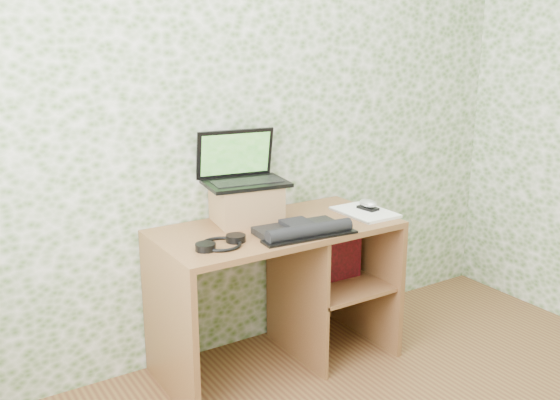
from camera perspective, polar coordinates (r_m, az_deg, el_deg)
wall_back at (r=3.22m, az=-3.32°, el=8.42°), size 3.50×0.00×3.50m
desk at (r=3.23m, az=0.57°, el=-6.59°), size 1.20×0.60×0.75m
riser at (r=3.12m, az=-3.10°, el=-0.32°), size 0.35×0.31×0.19m
laptop at (r=3.12m, az=-3.53°, el=2.64°), size 0.44×0.34×0.27m
keyboard at (r=2.95m, az=2.07°, el=-2.71°), size 0.48×0.27×0.07m
headphones at (r=2.80m, az=-5.42°, el=-3.97°), size 0.26×0.22×0.03m
notepad at (r=3.31m, az=7.77°, el=-1.11°), size 0.23×0.33×0.02m
mouse at (r=3.33m, az=8.05°, el=-0.51°), size 0.09×0.13×0.04m
pen at (r=3.38m, az=7.76°, el=-0.52°), size 0.06×0.15×0.01m
red_box at (r=3.35m, az=5.36°, el=-4.75°), size 0.25×0.09×0.30m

